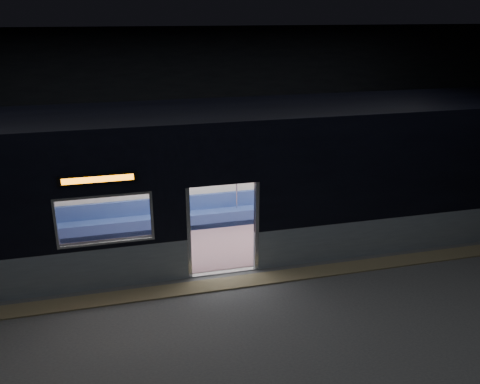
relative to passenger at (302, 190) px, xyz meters
name	(u,v)px	position (x,y,z in m)	size (l,w,h in m)	color
station_floor	(235,297)	(-2.75, -3.55, -0.83)	(24.00, 14.00, 0.01)	#47494C
station_envelope	(234,116)	(-2.75, -3.55, 2.84)	(24.00, 14.00, 5.00)	black
tactile_strip	(229,283)	(-2.75, -3.00, -0.81)	(22.80, 0.50, 0.03)	#8C7F59
metro_car	(209,173)	(-2.76, -1.00, 1.02)	(18.00, 3.04, 3.35)	#8F9DAB
passenger	(302,190)	(0.00, 0.00, 0.00)	(0.46, 0.75, 1.43)	black
handbag	(306,198)	(0.04, -0.24, -0.13)	(0.29, 0.24, 0.14)	black
transit_map	(372,158)	(2.20, 0.31, 0.66)	(1.04, 0.03, 0.67)	white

